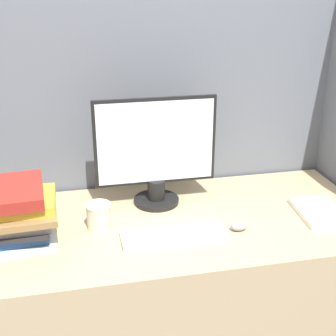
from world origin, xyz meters
TOP-DOWN VIEW (x-y plane):
  - cubicle_panel_rear at (0.00, 0.80)m, footprint 2.07×0.04m
  - desk at (0.00, 0.38)m, footprint 1.67×0.77m
  - monitor at (-0.05, 0.56)m, footprint 0.53×0.20m
  - keyboard at (-0.04, 0.25)m, footprint 0.41×0.14m
  - mouse at (0.23, 0.25)m, footprint 0.07×0.05m
  - coffee_cup at (-0.31, 0.38)m, footprint 0.10×0.10m
  - book_stack at (-0.59, 0.36)m, footprint 0.26×0.31m
  - paper_pile at (0.61, 0.30)m, footprint 0.20×0.27m

SIDE VIEW (x-z plane):
  - desk at x=0.00m, z-range 0.00..0.75m
  - keyboard at x=-0.04m, z-range 0.75..0.77m
  - paper_pile at x=0.61m, z-range 0.75..0.77m
  - mouse at x=0.23m, z-range 0.75..0.78m
  - coffee_cup at x=-0.31m, z-range 0.75..0.86m
  - cubicle_panel_rear at x=0.00m, z-range 0.00..1.67m
  - book_stack at x=-0.59m, z-range 0.75..0.97m
  - monitor at x=-0.05m, z-range 0.74..1.22m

